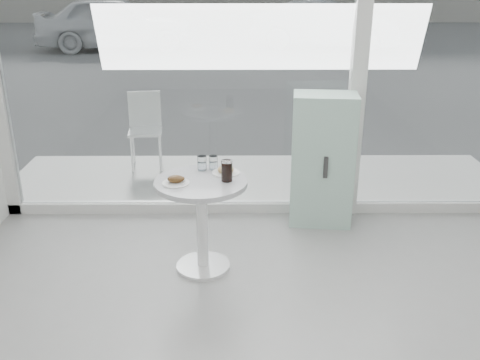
{
  "coord_description": "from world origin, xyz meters",
  "views": [
    {
      "loc": [
        -0.23,
        -1.92,
        2.27
      ],
      "look_at": [
        -0.2,
        1.7,
        0.85
      ],
      "focal_mm": 40.0,
      "sensor_mm": 36.0,
      "label": 1
    }
  ],
  "objects_px": {
    "car_silver": "(326,25)",
    "water_tumbler_a": "(202,164)",
    "cola_glass": "(227,171)",
    "mint_cabinet": "(322,160)",
    "water_tumbler_b": "(213,163)",
    "plate_donut": "(226,171)",
    "plate_fritter": "(176,181)",
    "main_table": "(202,206)",
    "car_white": "(117,23)",
    "patio_chair": "(145,125)"
  },
  "relations": [
    {
      "from": "plate_fritter",
      "to": "water_tumbler_b",
      "type": "height_order",
      "value": "water_tumbler_b"
    },
    {
      "from": "patio_chair",
      "to": "water_tumbler_b",
      "type": "xyz_separation_m",
      "value": [
        0.9,
        -2.12,
        0.27
      ]
    },
    {
      "from": "car_silver",
      "to": "water_tumbler_a",
      "type": "bearing_deg",
      "value": -179.06
    },
    {
      "from": "water_tumbler_b",
      "to": "cola_glass",
      "type": "xyz_separation_m",
      "value": [
        0.11,
        -0.26,
        0.03
      ]
    },
    {
      "from": "patio_chair",
      "to": "cola_glass",
      "type": "relative_size",
      "value": 5.43
    },
    {
      "from": "car_white",
      "to": "plate_fritter",
      "type": "distance_m",
      "value": 13.35
    },
    {
      "from": "car_white",
      "to": "plate_fritter",
      "type": "bearing_deg",
      "value": -172.64
    },
    {
      "from": "car_silver",
      "to": "water_tumbler_b",
      "type": "xyz_separation_m",
      "value": [
        -2.93,
        -12.82,
        0.09
      ]
    },
    {
      "from": "car_white",
      "to": "plate_donut",
      "type": "xyz_separation_m",
      "value": [
        3.51,
        -12.75,
        -0.01
      ]
    },
    {
      "from": "plate_fritter",
      "to": "cola_glass",
      "type": "height_order",
      "value": "cola_glass"
    },
    {
      "from": "water_tumbler_a",
      "to": "cola_glass",
      "type": "height_order",
      "value": "cola_glass"
    },
    {
      "from": "car_silver",
      "to": "plate_donut",
      "type": "relative_size",
      "value": 20.31
    },
    {
      "from": "plate_donut",
      "to": "water_tumbler_a",
      "type": "xyz_separation_m",
      "value": [
        -0.19,
        0.08,
        0.03
      ]
    },
    {
      "from": "patio_chair",
      "to": "water_tumbler_a",
      "type": "distance_m",
      "value": 2.3
    },
    {
      "from": "water_tumbler_a",
      "to": "mint_cabinet",
      "type": "bearing_deg",
      "value": 31.08
    },
    {
      "from": "mint_cabinet",
      "to": "water_tumbler_b",
      "type": "xyz_separation_m",
      "value": [
        -0.99,
        -0.63,
        0.2
      ]
    },
    {
      "from": "water_tumbler_a",
      "to": "cola_glass",
      "type": "bearing_deg",
      "value": -49.64
    },
    {
      "from": "main_table",
      "to": "mint_cabinet",
      "type": "xyz_separation_m",
      "value": [
        1.08,
        0.88,
        0.07
      ]
    },
    {
      "from": "car_silver",
      "to": "cola_glass",
      "type": "xyz_separation_m",
      "value": [
        -2.81,
        -13.08,
        0.12
      ]
    },
    {
      "from": "plate_donut",
      "to": "water_tumbler_b",
      "type": "relative_size",
      "value": 1.95
    },
    {
      "from": "plate_fritter",
      "to": "water_tumbler_a",
      "type": "xyz_separation_m",
      "value": [
        0.18,
        0.3,
        0.03
      ]
    },
    {
      "from": "water_tumbler_a",
      "to": "cola_glass",
      "type": "relative_size",
      "value": 0.72
    },
    {
      "from": "main_table",
      "to": "car_white",
      "type": "height_order",
      "value": "car_white"
    },
    {
      "from": "car_silver",
      "to": "plate_fritter",
      "type": "relative_size",
      "value": 21.36
    },
    {
      "from": "plate_donut",
      "to": "water_tumbler_b",
      "type": "distance_m",
      "value": 0.15
    },
    {
      "from": "car_white",
      "to": "car_silver",
      "type": "distance_m",
      "value": 6.34
    },
    {
      "from": "plate_fritter",
      "to": "water_tumbler_a",
      "type": "bearing_deg",
      "value": 59.51
    },
    {
      "from": "mint_cabinet",
      "to": "water_tumbler_b",
      "type": "relative_size",
      "value": 11.14
    },
    {
      "from": "main_table",
      "to": "water_tumbler_b",
      "type": "height_order",
      "value": "water_tumbler_b"
    },
    {
      "from": "car_white",
      "to": "water_tumbler_b",
      "type": "xyz_separation_m",
      "value": [
        3.41,
        -12.65,
        0.02
      ]
    },
    {
      "from": "mint_cabinet",
      "to": "water_tumbler_a",
      "type": "bearing_deg",
      "value": -142.85
    },
    {
      "from": "patio_chair",
      "to": "plate_donut",
      "type": "bearing_deg",
      "value": -72.28
    },
    {
      "from": "main_table",
      "to": "car_white",
      "type": "distance_m",
      "value": 13.32
    },
    {
      "from": "car_white",
      "to": "cola_glass",
      "type": "height_order",
      "value": "car_white"
    },
    {
      "from": "plate_fritter",
      "to": "cola_glass",
      "type": "bearing_deg",
      "value": 9.03
    },
    {
      "from": "plate_donut",
      "to": "plate_fritter",
      "type": "bearing_deg",
      "value": -149.31
    },
    {
      "from": "plate_donut",
      "to": "water_tumbler_a",
      "type": "height_order",
      "value": "water_tumbler_a"
    },
    {
      "from": "mint_cabinet",
      "to": "water_tumbler_b",
      "type": "distance_m",
      "value": 1.19
    },
    {
      "from": "water_tumbler_b",
      "to": "main_table",
      "type": "bearing_deg",
      "value": -109.57
    },
    {
      "from": "car_white",
      "to": "cola_glass",
      "type": "relative_size",
      "value": 28.63
    },
    {
      "from": "patio_chair",
      "to": "plate_donut",
      "type": "relative_size",
      "value": 4.07
    },
    {
      "from": "car_silver",
      "to": "cola_glass",
      "type": "bearing_deg",
      "value": -177.97
    },
    {
      "from": "mint_cabinet",
      "to": "water_tumbler_a",
      "type": "height_order",
      "value": "mint_cabinet"
    },
    {
      "from": "patio_chair",
      "to": "car_white",
      "type": "xyz_separation_m",
      "value": [
        -2.51,
        10.54,
        0.24
      ]
    },
    {
      "from": "car_white",
      "to": "water_tumbler_b",
      "type": "height_order",
      "value": "car_white"
    },
    {
      "from": "car_silver",
      "to": "plate_fritter",
      "type": "height_order",
      "value": "car_silver"
    },
    {
      "from": "main_table",
      "to": "mint_cabinet",
      "type": "distance_m",
      "value": 1.39
    },
    {
      "from": "car_silver",
      "to": "plate_fritter",
      "type": "xyz_separation_m",
      "value": [
        -3.19,
        -13.14,
        0.07
      ]
    },
    {
      "from": "main_table",
      "to": "water_tumbler_a",
      "type": "xyz_separation_m",
      "value": [
        -0.0,
        0.23,
        0.27
      ]
    },
    {
      "from": "car_silver",
      "to": "plate_donut",
      "type": "xyz_separation_m",
      "value": [
        -2.82,
        -12.92,
        0.06
      ]
    }
  ]
}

